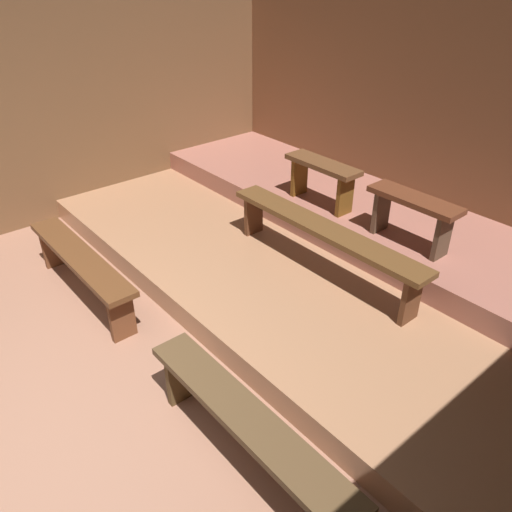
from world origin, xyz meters
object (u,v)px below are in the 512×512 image
(bench_floor_right, at_px, (247,425))
(bench_floor_left, at_px, (81,263))
(bench_middle_right, at_px, (413,210))
(bench_middle_left, at_px, (322,174))
(bench_lower_center, at_px, (323,234))

(bench_floor_right, bearing_deg, bench_floor_left, 180.00)
(bench_floor_right, height_order, bench_middle_right, bench_middle_right)
(bench_floor_left, xyz_separation_m, bench_middle_left, (0.64, 2.50, 0.43))
(bench_floor_right, distance_m, bench_lower_center, 2.10)
(bench_lower_center, distance_m, bench_middle_left, 1.03)
(bench_lower_center, bearing_deg, bench_middle_right, 58.58)
(bench_floor_left, distance_m, bench_middle_left, 2.62)
(bench_floor_left, distance_m, bench_middle_right, 3.11)
(bench_middle_left, distance_m, bench_middle_right, 1.15)
(bench_floor_right, xyz_separation_m, bench_middle_left, (-1.79, 2.50, 0.43))
(bench_floor_right, xyz_separation_m, bench_lower_center, (-1.08, 1.79, 0.24))
(bench_floor_right, relative_size, bench_middle_right, 1.98)
(bench_floor_left, distance_m, bench_lower_center, 2.25)
(bench_floor_left, bearing_deg, bench_middle_right, 54.40)
(bench_middle_right, bearing_deg, bench_floor_left, -125.60)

